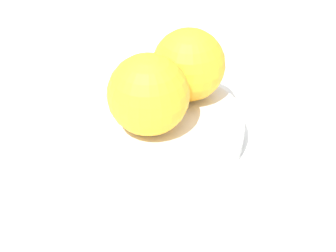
# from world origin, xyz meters

# --- Properties ---
(ground_plane) EXTENTS (1.10, 1.10, 0.02)m
(ground_plane) POSITION_xyz_m (0.00, 0.00, -0.01)
(ground_plane) COLOR white
(fruit_bowl) EXTENTS (0.17, 0.17, 0.04)m
(fruit_bowl) POSITION_xyz_m (0.00, 0.00, 0.02)
(fruit_bowl) COLOR white
(fruit_bowl) RESTS_ON ground_plane
(orange_in_bowl_0) EXTENTS (0.09, 0.09, 0.09)m
(orange_in_bowl_0) POSITION_xyz_m (0.01, -0.03, 0.08)
(orange_in_bowl_0) COLOR #F9A823
(orange_in_bowl_0) RESTS_ON fruit_bowl
(orange_in_bowl_1) EXTENTS (0.08, 0.08, 0.08)m
(orange_in_bowl_1) POSITION_xyz_m (-0.03, 0.04, 0.08)
(orange_in_bowl_1) COLOR #F9A823
(orange_in_bowl_1) RESTS_ON fruit_bowl
(folded_napkin) EXTENTS (0.16, 0.16, 0.00)m
(folded_napkin) POSITION_xyz_m (-0.19, -0.16, 0.00)
(folded_napkin) COLOR beige
(folded_napkin) RESTS_ON ground_plane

